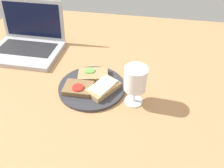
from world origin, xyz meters
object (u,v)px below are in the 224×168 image
at_px(sandwich_with_cheese, 103,88).
at_px(laptop, 27,43).
at_px(sandwich_with_cucumber, 93,75).
at_px(wine_glass, 135,80).
at_px(sandwich_with_tomato, 78,88).
at_px(plate, 92,87).

bearing_deg(sandwich_with_cheese, laptop, 150.92).
height_order(sandwich_with_cheese, sandwich_with_cucumber, sandwich_with_cheese).
distance_m(sandwich_with_cheese, wine_glass, 0.14).
distance_m(sandwich_with_cheese, sandwich_with_cucumber, 0.09).
relative_size(sandwich_with_tomato, laptop, 0.33).
bearing_deg(plate, laptop, 150.04).
xyz_separation_m(wine_glass, laptop, (-0.52, 0.25, -0.06)).
bearing_deg(wine_glass, sandwich_with_cucumber, 151.07).
relative_size(sandwich_with_cucumber, laptop, 0.41).
distance_m(sandwich_with_cheese, laptop, 0.46).
xyz_separation_m(plate, laptop, (-0.35, 0.20, 0.03)).
bearing_deg(sandwich_with_cucumber, laptop, 156.22).
height_order(plate, sandwich_with_cucumber, sandwich_with_cucumber).
height_order(sandwich_with_tomato, wine_glass, wine_glass).
distance_m(plate, wine_glass, 0.19).
bearing_deg(sandwich_with_tomato, wine_glass, -2.62).
height_order(sandwich_with_cheese, laptop, laptop).
relative_size(sandwich_with_tomato, wine_glass, 0.72).
bearing_deg(plate, sandwich_with_tomato, -141.51).
relative_size(wine_glass, laptop, 0.46).
bearing_deg(wine_glass, plate, 165.50).
bearing_deg(plate, sandwich_with_cucumber, 98.69).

